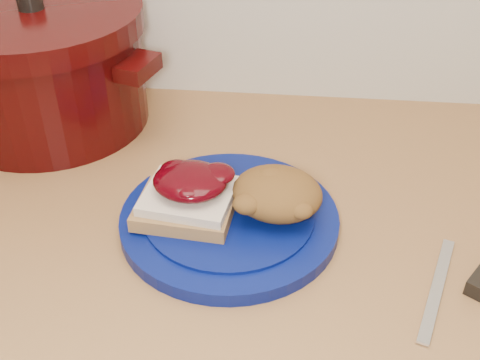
# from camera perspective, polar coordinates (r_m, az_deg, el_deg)

# --- Properties ---
(plate) EXTENTS (0.29, 0.29, 0.02)m
(plate) POSITION_cam_1_polar(r_m,az_deg,el_deg) (0.68, -1.01, -3.80)
(plate) COLOR #061055
(plate) RESTS_ON wood_countertop
(sandwich) EXTENTS (0.11, 0.10, 0.05)m
(sandwich) POSITION_cam_1_polar(r_m,az_deg,el_deg) (0.66, -4.93, -1.36)
(sandwich) COLOR olive
(sandwich) RESTS_ON plate
(stuffing_mound) EXTENTS (0.11, 0.10, 0.05)m
(stuffing_mound) POSITION_cam_1_polar(r_m,az_deg,el_deg) (0.66, 3.54, -1.27)
(stuffing_mound) COLOR brown
(stuffing_mound) RESTS_ON plate
(butter_knife) EXTENTS (0.06, 0.15, 0.00)m
(butter_knife) POSITION_cam_1_polar(r_m,az_deg,el_deg) (0.64, 18.18, -9.69)
(butter_knife) COLOR silver
(butter_knife) RESTS_ON wood_countertop
(dutch_oven) EXTENTS (0.36, 0.36, 0.18)m
(dutch_oven) POSITION_cam_1_polar(r_m,az_deg,el_deg) (0.88, -18.14, 10.23)
(dutch_oven) COLOR black
(dutch_oven) RESTS_ON wood_countertop
(pepper_grinder) EXTENTS (0.06, 0.06, 0.12)m
(pepper_grinder) POSITION_cam_1_polar(r_m,az_deg,el_deg) (0.86, -17.88, 8.07)
(pepper_grinder) COLOR black
(pepper_grinder) RESTS_ON wood_countertop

